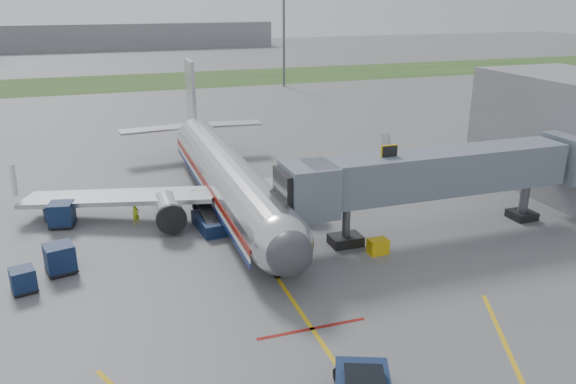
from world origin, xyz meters
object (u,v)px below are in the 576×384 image
object	(u,v)px
baggage_tug	(54,214)
belt_loader	(208,222)
airliner	(227,175)
ramp_worker	(136,214)

from	to	relation	value
baggage_tug	belt_loader	size ratio (longest dim) A/B	0.54
baggage_tug	belt_loader	bearing A→B (deg)	-25.29
airliner	belt_loader	size ratio (longest dim) A/B	7.43
airliner	baggage_tug	bearing A→B (deg)	177.16
airliner	belt_loader	bearing A→B (deg)	-119.47
ramp_worker	baggage_tug	bearing A→B (deg)	133.94
airliner	ramp_worker	bearing A→B (deg)	-167.47
belt_loader	ramp_worker	size ratio (longest dim) A/B	3.07
airliner	baggage_tug	xyz separation A→B (m)	(-13.30, 0.66, -1.92)
baggage_tug	ramp_worker	world-z (taller)	baggage_tug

